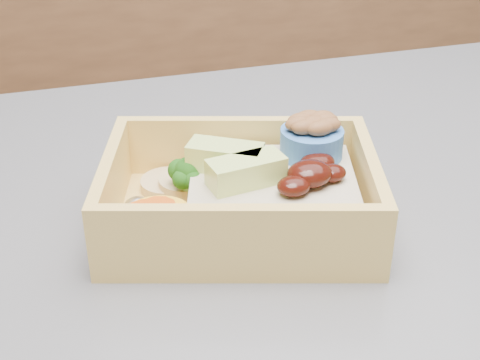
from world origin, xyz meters
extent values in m
cube|color=brown|center=(0.00, 1.20, 0.45)|extent=(3.20, 0.60, 0.90)
cube|color=#EAC060|center=(0.20, 0.02, 0.92)|extent=(0.21, 0.18, 0.01)
cube|color=#EAC060|center=(0.22, 0.08, 0.95)|extent=(0.18, 0.06, 0.04)
cube|color=#EAC060|center=(0.18, -0.04, 0.95)|extent=(0.18, 0.06, 0.04)
cube|color=#EAC060|center=(0.28, 0.00, 0.95)|extent=(0.04, 0.11, 0.04)
cube|color=#EAC060|center=(0.12, 0.05, 0.95)|extent=(0.04, 0.11, 0.04)
cube|color=tan|center=(0.22, 0.01, 0.94)|extent=(0.14, 0.13, 0.03)
ellipsoid|color=black|center=(0.24, 0.00, 0.97)|extent=(0.04, 0.03, 0.02)
ellipsoid|color=black|center=(0.25, 0.02, 0.96)|extent=(0.03, 0.03, 0.01)
ellipsoid|color=black|center=(0.23, -0.01, 0.96)|extent=(0.03, 0.02, 0.01)
ellipsoid|color=black|center=(0.26, 0.00, 0.96)|extent=(0.02, 0.02, 0.01)
cube|color=#D3EE7C|center=(0.20, 0.01, 0.97)|extent=(0.05, 0.03, 0.02)
cube|color=#D3EE7C|center=(0.19, 0.04, 0.97)|extent=(0.06, 0.05, 0.02)
cylinder|color=#6AA458|center=(0.17, 0.05, 0.94)|extent=(0.01, 0.01, 0.02)
sphere|color=#1D5714|center=(0.17, 0.05, 0.95)|extent=(0.02, 0.02, 0.02)
sphere|color=#1D5714|center=(0.18, 0.05, 0.95)|extent=(0.02, 0.02, 0.02)
sphere|color=#1D5714|center=(0.16, 0.05, 0.95)|extent=(0.02, 0.02, 0.02)
sphere|color=#1D5714|center=(0.17, 0.04, 0.95)|extent=(0.01, 0.01, 0.01)
sphere|color=#1D5714|center=(0.16, 0.04, 0.95)|extent=(0.01, 0.01, 0.01)
sphere|color=#1D5714|center=(0.17, 0.05, 0.95)|extent=(0.01, 0.01, 0.01)
cylinder|color=yellow|center=(0.14, 0.01, 0.94)|extent=(0.04, 0.04, 0.02)
cylinder|color=#D75212|center=(0.14, 0.01, 0.95)|extent=(0.02, 0.02, 0.00)
cylinder|color=#D75212|center=(0.13, 0.01, 0.95)|extent=(0.02, 0.02, 0.00)
cylinder|color=tan|center=(0.16, 0.07, 0.93)|extent=(0.04, 0.04, 0.01)
cylinder|color=tan|center=(0.17, 0.06, 0.94)|extent=(0.04, 0.04, 0.01)
ellipsoid|color=silver|center=(0.19, 0.07, 0.94)|extent=(0.02, 0.02, 0.02)
ellipsoid|color=silver|center=(0.13, 0.03, 0.94)|extent=(0.02, 0.02, 0.02)
cylinder|color=#3B74CB|center=(0.26, 0.04, 0.97)|extent=(0.04, 0.04, 0.02)
ellipsoid|color=brown|center=(0.26, 0.04, 0.98)|extent=(0.02, 0.02, 0.01)
ellipsoid|color=brown|center=(0.27, 0.04, 0.98)|extent=(0.02, 0.02, 0.01)
ellipsoid|color=brown|center=(0.25, 0.05, 0.98)|extent=(0.02, 0.02, 0.01)
ellipsoid|color=brown|center=(0.26, 0.03, 0.98)|extent=(0.02, 0.02, 0.01)
ellipsoid|color=brown|center=(0.25, 0.03, 0.98)|extent=(0.02, 0.02, 0.01)
ellipsoid|color=brown|center=(0.27, 0.03, 0.98)|extent=(0.02, 0.02, 0.01)
ellipsoid|color=brown|center=(0.26, 0.05, 0.98)|extent=(0.02, 0.02, 0.01)
ellipsoid|color=brown|center=(0.27, 0.05, 0.98)|extent=(0.02, 0.02, 0.01)
ellipsoid|color=brown|center=(0.25, 0.04, 0.98)|extent=(0.02, 0.02, 0.01)
camera|label=1|loc=(0.08, -0.35, 1.18)|focal=50.00mm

